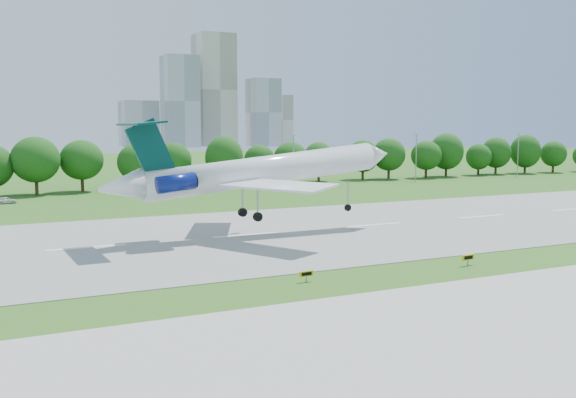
# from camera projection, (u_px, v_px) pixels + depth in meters

# --- Properties ---
(ground) EXTENTS (600.00, 600.00, 0.00)m
(ground) POSITION_uv_depth(u_px,v_px,m) (502.00, 257.00, 69.68)
(ground) COLOR #255516
(ground) RESTS_ON ground
(runway) EXTENTS (400.00, 45.00, 0.08)m
(runway) POSITION_uv_depth(u_px,v_px,m) (375.00, 225.00, 92.06)
(runway) COLOR gray
(runway) RESTS_ON ground
(tree_line) EXTENTS (288.40, 8.40, 10.40)m
(tree_line) POSITION_uv_depth(u_px,v_px,m) (218.00, 160.00, 151.34)
(tree_line) COLOR #382314
(tree_line) RESTS_ON ground
(light_poles) EXTENTS (175.90, 0.25, 12.19)m
(light_poles) POSITION_uv_depth(u_px,v_px,m) (222.00, 162.00, 141.30)
(light_poles) COLOR gray
(light_poles) RESTS_ON ground
(skyline) EXTENTS (127.00, 52.00, 80.00)m
(skyline) POSITION_uv_depth(u_px,v_px,m) (210.00, 104.00, 459.11)
(skyline) COLOR #B2B2B7
(skyline) RESTS_ON ground
(airliner) EXTENTS (41.50, 30.12, 13.04)m
(airliner) POSITION_uv_depth(u_px,v_px,m) (250.00, 171.00, 82.73)
(airliner) COLOR white
(airliner) RESTS_ON ground
(taxi_sign_left) EXTENTS (1.45, 0.29, 1.01)m
(taxi_sign_left) POSITION_uv_depth(u_px,v_px,m) (306.00, 274.00, 58.53)
(taxi_sign_left) COLOR gray
(taxi_sign_left) RESTS_ON ground
(taxi_sign_centre) EXTENTS (1.61, 0.34, 1.12)m
(taxi_sign_centre) POSITION_uv_depth(u_px,v_px,m) (468.00, 258.00, 65.43)
(taxi_sign_centre) COLOR gray
(taxi_sign_centre) RESTS_ON ground
(service_vehicle_a) EXTENTS (4.32, 2.21, 1.36)m
(service_vehicle_a) POSITION_uv_depth(u_px,v_px,m) (156.00, 189.00, 137.99)
(service_vehicle_a) COLOR white
(service_vehicle_a) RESTS_ON ground
(service_vehicle_b) EXTENTS (3.91, 1.90, 1.29)m
(service_vehicle_b) POSITION_uv_depth(u_px,v_px,m) (6.00, 200.00, 117.73)
(service_vehicle_b) COLOR silver
(service_vehicle_b) RESTS_ON ground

